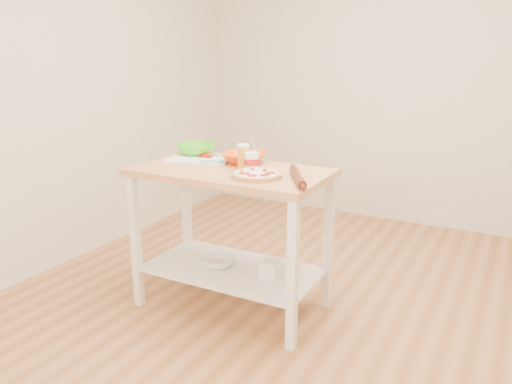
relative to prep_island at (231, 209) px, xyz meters
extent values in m
cube|color=#B17241|center=(0.51, -0.03, -0.66)|extent=(4.00, 4.50, 0.02)
cube|color=beige|center=(0.51, 2.23, 0.70)|extent=(4.00, 0.02, 2.70)
cube|color=beige|center=(-1.50, -0.03, 0.70)|extent=(0.02, 4.50, 2.70)
cube|color=tan|center=(0.00, 0.00, 0.23)|extent=(1.17, 0.65, 0.04)
cube|color=white|center=(0.00, 0.00, -0.40)|extent=(1.09, 0.58, 0.02)
cube|color=white|center=(-0.53, -0.28, -0.22)|extent=(0.05, 0.05, 0.86)
cube|color=white|center=(-0.54, 0.27, -0.22)|extent=(0.05, 0.05, 0.86)
cube|color=white|center=(0.54, -0.27, -0.22)|extent=(0.05, 0.05, 0.86)
cube|color=white|center=(0.53, 0.28, -0.22)|extent=(0.05, 0.05, 0.86)
cylinder|color=tan|center=(0.23, -0.10, 0.26)|extent=(0.28, 0.28, 0.02)
cylinder|color=tan|center=(0.23, -0.10, 0.27)|extent=(0.28, 0.28, 0.01)
cylinder|color=white|center=(0.23, -0.10, 0.27)|extent=(0.25, 0.25, 0.01)
cylinder|color=red|center=(0.31, -0.07, 0.28)|extent=(0.05, 0.05, 0.01)
cylinder|color=red|center=(0.26, -0.02, 0.28)|extent=(0.05, 0.05, 0.01)
cylinder|color=red|center=(0.19, -0.04, 0.28)|extent=(0.05, 0.05, 0.01)
cylinder|color=red|center=(0.15, -0.10, 0.28)|extent=(0.05, 0.05, 0.01)
cylinder|color=red|center=(0.18, -0.16, 0.28)|extent=(0.05, 0.05, 0.01)
cylinder|color=red|center=(0.25, -0.18, 0.28)|extent=(0.05, 0.05, 0.01)
cylinder|color=red|center=(0.31, -0.14, 0.28)|extent=(0.05, 0.05, 0.01)
sphere|color=white|center=(0.28, -0.05, 0.28)|extent=(0.03, 0.03, 0.03)
sphere|color=white|center=(0.20, -0.04, 0.28)|extent=(0.03, 0.03, 0.03)
sphere|color=white|center=(0.17, -0.12, 0.28)|extent=(0.03, 0.03, 0.03)
plane|color=#1A620F|center=(0.29, -0.09, 0.28)|extent=(0.03, 0.03, 0.00)
plane|color=#1A620F|center=(0.26, -0.05, 0.28)|extent=(0.03, 0.03, 0.00)
plane|color=#1A620F|center=(0.19, -0.04, 0.28)|extent=(0.03, 0.03, 0.00)
plane|color=#1A620F|center=(0.16, -0.11, 0.28)|extent=(0.03, 0.03, 0.00)
plane|color=#1A620F|center=(0.21, -0.15, 0.28)|extent=(0.03, 0.03, 0.00)
cube|color=white|center=(-0.32, 0.15, 0.26)|extent=(0.48, 0.41, 0.01)
cube|color=#F4EACC|center=(-0.46, 0.18, 0.28)|extent=(0.03, 0.03, 0.02)
cube|color=#F4EACC|center=(-0.43, 0.19, 0.28)|extent=(0.03, 0.03, 0.02)
cube|color=#F4EACC|center=(-0.39, 0.20, 0.28)|extent=(0.03, 0.03, 0.02)
cube|color=#F4EACC|center=(-0.47, 0.21, 0.28)|extent=(0.03, 0.03, 0.02)
cube|color=#F4EACC|center=(-0.44, 0.22, 0.28)|extent=(0.03, 0.03, 0.02)
cube|color=#F4EACC|center=(-0.41, 0.24, 0.28)|extent=(0.03, 0.03, 0.02)
cylinder|color=red|center=(-0.31, 0.18, 0.27)|extent=(0.07, 0.07, 0.01)
cylinder|color=red|center=(-0.30, 0.18, 0.27)|extent=(0.07, 0.07, 0.01)
cylinder|color=red|center=(-0.28, 0.19, 0.28)|extent=(0.07, 0.07, 0.01)
cube|color=#36C6BC|center=(-0.22, 0.05, 0.27)|extent=(0.06, 0.04, 0.01)
cylinder|color=#36C6BC|center=(-0.15, 0.08, 0.27)|extent=(0.10, 0.01, 0.01)
cube|color=silver|center=(-0.33, 0.26, 0.27)|extent=(0.18, 0.05, 0.00)
cube|color=black|center=(-0.46, 0.27, 0.27)|extent=(0.10, 0.04, 0.01)
imported|color=#EF4B11|center=(-0.02, 0.19, 0.29)|extent=(0.32, 0.32, 0.07)
imported|color=#4BD31C|center=(-0.42, 0.24, 0.29)|extent=(0.34, 0.34, 0.08)
cylinder|color=gold|center=(0.06, 0.05, 0.32)|extent=(0.07, 0.07, 0.13)
cylinder|color=white|center=(0.06, 0.05, 0.39)|extent=(0.07, 0.07, 0.02)
cylinder|color=white|center=(0.13, 0.03, 0.31)|extent=(0.09, 0.09, 0.11)
cylinder|color=red|center=(0.13, 0.03, 0.31)|extent=(0.09, 0.09, 0.04)
cylinder|color=silver|center=(0.15, 0.03, 0.39)|extent=(0.01, 0.06, 0.11)
cylinder|color=#5E2A15|center=(0.47, -0.06, 0.27)|extent=(0.24, 0.36, 0.05)
imported|color=silver|center=(-0.08, -0.03, -0.36)|extent=(0.21, 0.21, 0.06)
cube|color=white|center=(0.27, 0.00, -0.34)|extent=(0.11, 0.11, 0.11)
camera|label=1|loc=(1.53, -2.47, 0.92)|focal=35.00mm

